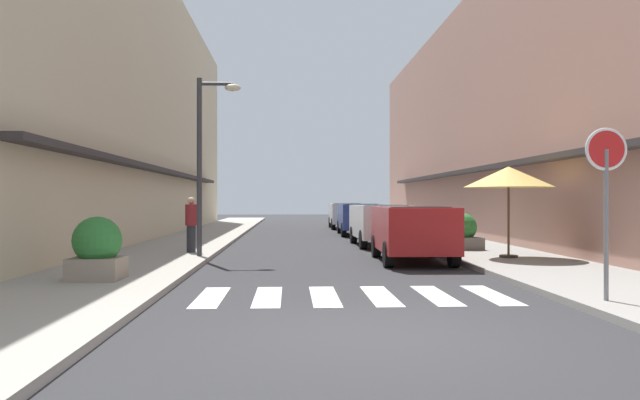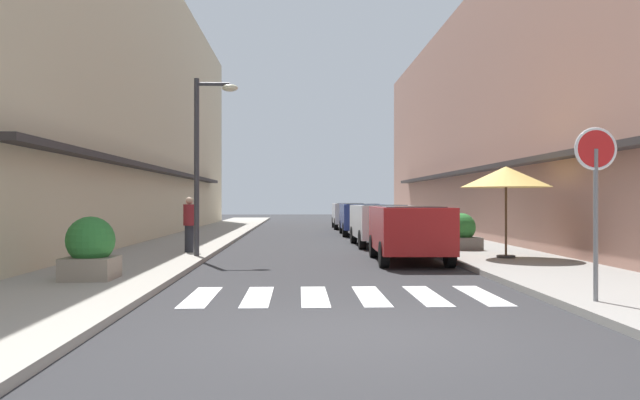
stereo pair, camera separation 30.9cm
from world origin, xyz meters
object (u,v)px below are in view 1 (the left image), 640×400
object	(u,v)px
planter_corner	(97,250)
pedestrian_walking_near	(191,223)
parked_car_mid	(380,220)
planter_midblock	(463,233)
street_lamp	(207,146)
parked_car_distant	(346,213)
parked_car_near	(412,227)
parked_car_far	(359,215)
round_street_sign	(606,168)
cafe_umbrella	(509,177)
planter_far	(420,225)

from	to	relation	value
planter_corner	pedestrian_walking_near	bearing A→B (deg)	82.29
parked_car_mid	planter_midblock	bearing A→B (deg)	-54.35
planter_midblock	pedestrian_walking_near	size ratio (longest dim) A/B	0.70
planter_corner	street_lamp	bearing A→B (deg)	73.62
parked_car_mid	parked_car_distant	world-z (taller)	same
parked_car_near	parked_car_far	distance (m)	12.27
parked_car_mid	planter_corner	bearing A→B (deg)	-125.67
parked_car_far	round_street_sign	distance (m)	19.21
street_lamp	parked_car_mid	bearing A→B (deg)	41.12
street_lamp	pedestrian_walking_near	distance (m)	2.51
parked_car_distant	pedestrian_walking_near	world-z (taller)	pedestrian_walking_near
parked_car_distant	planter_corner	xyz separation A→B (m)	(-6.87, -22.74, -0.23)
parked_car_near	cafe_umbrella	bearing A→B (deg)	-1.55
parked_car_near	parked_car_mid	distance (m)	5.54
cafe_umbrella	pedestrian_walking_near	distance (m)	8.94
round_street_sign	planter_midblock	world-z (taller)	round_street_sign
parked_car_far	street_lamp	bearing A→B (deg)	-115.40
parked_car_near	round_street_sign	distance (m)	7.11
parked_car_near	planter_midblock	distance (m)	3.36
planter_corner	planter_far	world-z (taller)	planter_corner
round_street_sign	pedestrian_walking_near	size ratio (longest dim) A/B	1.63
street_lamp	cafe_umbrella	xyz separation A→B (m)	(8.01, -0.85, -0.87)
planter_corner	pedestrian_walking_near	size ratio (longest dim) A/B	0.75
planter_midblock	planter_far	distance (m)	6.82
parked_car_far	parked_car_distant	world-z (taller)	same
parked_car_near	street_lamp	size ratio (longest dim) A/B	0.84
parked_car_mid	round_street_sign	distance (m)	12.53
parked_car_mid	parked_car_distant	bearing A→B (deg)	90.00
parked_car_distant	cafe_umbrella	distance (m)	19.00
parked_car_far	pedestrian_walking_near	size ratio (longest dim) A/B	2.82
parked_car_near	cafe_umbrella	distance (m)	2.87
parked_car_far	planter_midblock	bearing A→B (deg)	-77.71
planter_far	parked_car_far	bearing A→B (deg)	128.84
cafe_umbrella	planter_corner	distance (m)	10.34
parked_car_near	planter_midblock	bearing A→B (deg)	51.03
street_lamp	planter_midblock	xyz separation A→B (m)	(7.56, 1.83, -2.50)
parked_car_distant	planter_corner	distance (m)	23.76
street_lamp	planter_far	bearing A→B (deg)	48.14
planter_corner	planter_far	bearing A→B (deg)	55.75
pedestrian_walking_near	planter_far	bearing A→B (deg)	-2.27
cafe_umbrella	parked_car_distant	bearing A→B (deg)	97.75
planter_midblock	pedestrian_walking_near	bearing A→B (deg)	-175.19
parked_car_far	round_street_sign	world-z (taller)	round_street_sign
round_street_sign	planter_midblock	bearing A→B (deg)	86.58
planter_far	pedestrian_walking_near	distance (m)	11.24
parked_car_far	planter_corner	bearing A→B (deg)	-112.85
pedestrian_walking_near	round_street_sign	bearing A→B (deg)	-93.21
street_lamp	planter_midblock	world-z (taller)	street_lamp
cafe_umbrella	planter_far	size ratio (longest dim) A/B	2.44
parked_car_mid	pedestrian_walking_near	bearing A→B (deg)	-149.14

